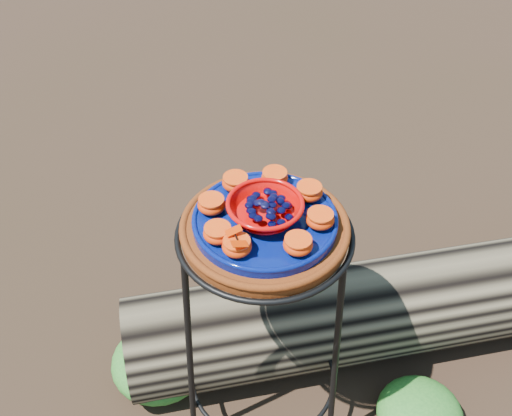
{
  "coord_description": "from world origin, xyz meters",
  "views": [
    {
      "loc": [
        0.02,
        -1.02,
        1.7
      ],
      "look_at": [
        -0.02,
        0.0,
        0.78
      ],
      "focal_mm": 45.0,
      "sensor_mm": 36.0,
      "label": 1
    }
  ],
  "objects_px": {
    "driftwood_log": "(394,306)",
    "red_bowl": "(265,210)",
    "plant_stand": "(264,331)",
    "terracotta_saucer": "(265,230)",
    "cobalt_plate": "(265,221)"
  },
  "relations": [
    {
      "from": "driftwood_log",
      "to": "plant_stand",
      "type": "bearing_deg",
      "value": -146.84
    },
    {
      "from": "plant_stand",
      "to": "driftwood_log",
      "type": "bearing_deg",
      "value": 33.16
    },
    {
      "from": "plant_stand",
      "to": "cobalt_plate",
      "type": "height_order",
      "value": "cobalt_plate"
    },
    {
      "from": "plant_stand",
      "to": "driftwood_log",
      "type": "height_order",
      "value": "plant_stand"
    },
    {
      "from": "plant_stand",
      "to": "terracotta_saucer",
      "type": "relative_size",
      "value": 1.88
    },
    {
      "from": "driftwood_log",
      "to": "red_bowl",
      "type": "bearing_deg",
      "value": -146.84
    },
    {
      "from": "plant_stand",
      "to": "terracotta_saucer",
      "type": "xyz_separation_m",
      "value": [
        0.0,
        0.0,
        0.37
      ]
    },
    {
      "from": "terracotta_saucer",
      "to": "driftwood_log",
      "type": "bearing_deg",
      "value": 33.16
    },
    {
      "from": "plant_stand",
      "to": "red_bowl",
      "type": "distance_m",
      "value": 0.42
    },
    {
      "from": "plant_stand",
      "to": "cobalt_plate",
      "type": "xyz_separation_m",
      "value": [
        0.0,
        0.0,
        0.39
      ]
    },
    {
      "from": "red_bowl",
      "to": "driftwood_log",
      "type": "relative_size",
      "value": 0.1
    },
    {
      "from": "cobalt_plate",
      "to": "terracotta_saucer",
      "type": "bearing_deg",
      "value": 0.0
    },
    {
      "from": "plant_stand",
      "to": "red_bowl",
      "type": "xyz_separation_m",
      "value": [
        0.0,
        0.0,
        0.42
      ]
    },
    {
      "from": "terracotta_saucer",
      "to": "cobalt_plate",
      "type": "height_order",
      "value": "cobalt_plate"
    },
    {
      "from": "cobalt_plate",
      "to": "red_bowl",
      "type": "distance_m",
      "value": 0.03
    }
  ]
}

